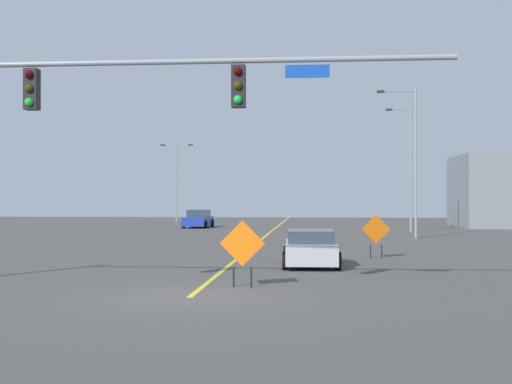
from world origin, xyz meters
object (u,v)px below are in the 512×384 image
traffic_signal_assembly (46,104)px  street_lamp_far_left (409,164)px  street_lamp_mid_right (413,156)px  construction_sign_right_shoulder (376,231)px  construction_sign_left_lane (242,246)px  street_lamp_far_right (177,176)px  car_silver_far (311,249)px  car_blue_approaching (198,219)px

traffic_signal_assembly → street_lamp_far_left: (13.67, 32.81, 0.02)m
traffic_signal_assembly → street_lamp_mid_right: bearing=63.0°
construction_sign_right_shoulder → construction_sign_left_lane: construction_sign_left_lane is taller
street_lamp_mid_right → street_lamp_far_left: bearing=83.8°
street_lamp_far_right → car_silver_far: 44.89m
street_lamp_mid_right → construction_sign_left_lane: size_ratio=4.90×
car_silver_far → car_blue_approaching: (-9.41, 30.59, 0.04)m
street_lamp_far_left → car_blue_approaching: street_lamp_far_left is taller
street_lamp_far_left → car_silver_far: (-6.97, -24.84, -4.28)m
traffic_signal_assembly → car_silver_far: traffic_signal_assembly is taller
street_lamp_mid_right → car_silver_far: size_ratio=2.34×
construction_sign_right_shoulder → car_blue_approaching: (-12.08, 27.07, -0.42)m
traffic_signal_assembly → street_lamp_far_right: street_lamp_far_right is taller
construction_sign_left_lane → street_lamp_far_right: bearing=103.7°
street_lamp_mid_right → street_lamp_far_left: street_lamp_mid_right is taller
traffic_signal_assembly → construction_sign_right_shoulder: bearing=50.8°
traffic_signal_assembly → construction_sign_right_shoulder: 15.31m
street_lamp_mid_right → construction_sign_right_shoulder: (-3.48, -13.77, -3.95)m
traffic_signal_assembly → construction_sign_right_shoulder: (9.38, 11.49, -3.79)m
traffic_signal_assembly → construction_sign_left_lane: bearing=23.5°
street_lamp_mid_right → construction_sign_right_shoulder: 14.75m
street_lamp_far_left → car_silver_far: size_ratio=2.30×
construction_sign_right_shoulder → street_lamp_far_right: bearing=112.7°
street_lamp_mid_right → construction_sign_right_shoulder: size_ratio=5.10×
street_lamp_mid_right → construction_sign_right_shoulder: bearing=-104.2°
street_lamp_far_left → car_silver_far: bearing=-105.7°
street_lamp_far_left → construction_sign_right_shoulder: street_lamp_far_left is taller
traffic_signal_assembly → car_blue_approaching: 38.88m
street_lamp_mid_right → street_lamp_far_right: street_lamp_mid_right is taller
street_lamp_far_left → car_blue_approaching: (-16.38, 5.75, -4.24)m
traffic_signal_assembly → street_lamp_far_left: size_ratio=1.79×
construction_sign_left_lane → car_silver_far: (1.87, 5.87, -0.51)m
street_lamp_far_left → construction_sign_right_shoulder: (-4.30, -21.32, -3.81)m
construction_sign_left_lane → street_lamp_far_left: bearing=73.9°
street_lamp_far_right → car_blue_approaching: (4.29, -11.97, -4.01)m
street_lamp_far_left → construction_sign_left_lane: street_lamp_far_left is taller
street_lamp_far_right → car_blue_approaching: street_lamp_far_right is taller
construction_sign_left_lane → car_silver_far: 6.18m
street_lamp_mid_right → car_silver_far: street_lamp_mid_right is taller
street_lamp_far_left → construction_sign_left_lane: (-8.84, -30.71, -3.77)m
street_lamp_far_left → street_lamp_mid_right: bearing=-96.2°
street_lamp_far_right → car_blue_approaching: size_ratio=1.78×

